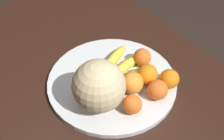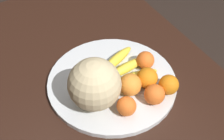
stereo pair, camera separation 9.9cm
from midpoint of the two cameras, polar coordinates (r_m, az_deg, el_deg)
kitchen_table at (r=1.13m, az=1.53°, el=-8.12°), size 1.46×0.86×0.77m
fruit_bowl at (r=1.08m, az=2.64°, el=-2.29°), size 0.44×0.44×0.02m
melon at (r=0.94m, az=-0.22°, el=-2.79°), size 0.17×0.17×0.17m
banana_bunch at (r=1.09m, az=5.23°, el=0.23°), size 0.18×0.18×0.04m
orange_front_left at (r=1.01m, az=6.14°, el=-2.83°), size 0.07×0.07×0.07m
orange_front_right at (r=1.00m, az=10.63°, el=-4.56°), size 0.07×0.07×0.07m
orange_mid_center at (r=1.05m, az=1.15°, el=-0.64°), size 0.06×0.06×0.06m
orange_back_left at (r=1.04m, az=9.18°, el=-1.56°), size 0.07×0.07×0.07m
orange_back_right at (r=1.11m, az=8.69°, el=1.66°), size 0.06×0.06×0.06m
orange_top_small at (r=1.04m, az=13.05°, el=-2.77°), size 0.07×0.07×0.07m
orange_side_extra at (r=0.96m, az=5.64°, el=-6.76°), size 0.06×0.06×0.06m
produce_tag at (r=1.04m, az=9.01°, el=-4.40°), size 0.08×0.06×0.00m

